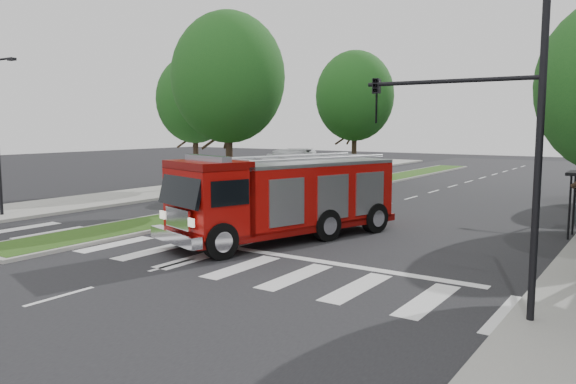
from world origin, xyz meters
TOP-DOWN VIEW (x-y plane):
  - ground at (0.00, 0.00)m, footprint 140.00×140.00m
  - sidewalk_left at (-14.50, 10.00)m, footprint 5.00×80.00m
  - median at (-6.00, 18.00)m, footprint 3.00×50.00m
  - tree_median_near at (-6.00, 6.00)m, footprint 5.80×5.80m
  - tree_median_far at (-6.00, 20.00)m, footprint 5.60×5.60m
  - tree_left_mid at (-14.00, 12.00)m, footprint 5.20×5.20m
  - streetlight_right_near at (9.61, -3.50)m, footprint 4.08×0.22m
  - fire_engine at (0.65, 1.38)m, footprint 5.62×10.13m
  - city_bus at (-8.50, 15.70)m, footprint 6.24×9.94m

SIDE VIEW (x-z plane):
  - ground at x=0.00m, z-range 0.00..0.00m
  - sidewalk_left at x=-14.50m, z-range 0.00..0.15m
  - median at x=-6.00m, z-range 0.00..0.16m
  - city_bus at x=-8.50m, z-range 0.00..2.75m
  - fire_engine at x=0.65m, z-range -0.07..3.30m
  - streetlight_right_near at x=9.61m, z-range 0.67..8.67m
  - tree_left_mid at x=-14.00m, z-range 1.58..10.74m
  - tree_median_far at x=-6.00m, z-range 1.63..11.35m
  - tree_median_near at x=-6.00m, z-range 1.73..11.89m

